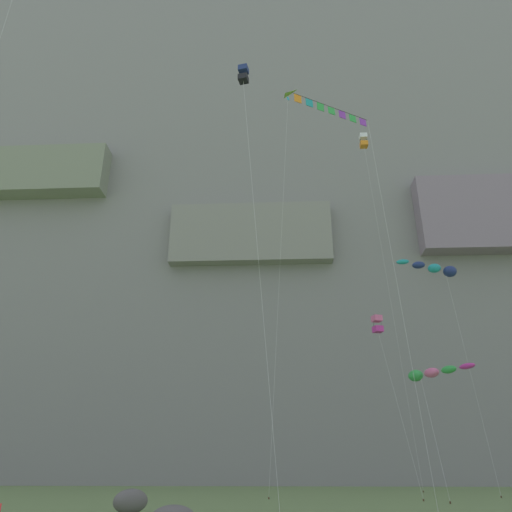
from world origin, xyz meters
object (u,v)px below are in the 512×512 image
boulder_mid_field (131,501)px  kite_banner_mid_left (335,122)px  kite_box_upper_mid (378,325)px  kite_delta_high_right (285,118)px  kite_box_low_center (244,76)px  kite_windsock_near_cliff (436,269)px  kite_windsock_far_right (430,373)px  kite_box_mid_center (364,142)px

boulder_mid_field → kite_banner_mid_left: size_ratio=0.08×
kite_box_upper_mid → kite_banner_mid_left: bearing=-107.7°
boulder_mid_field → kite_delta_high_right: (6.99, 10.50, 27.62)m
kite_banner_mid_left → kite_box_low_center: kite_box_low_center is taller
boulder_mid_field → kite_banner_mid_left: (9.56, 0.23, 18.91)m
boulder_mid_field → kite_box_upper_mid: bearing=39.4°
boulder_mid_field → kite_windsock_near_cliff: bearing=39.7°
kite_windsock_near_cliff → kite_banner_mid_left: kite_banner_mid_left is taller
boulder_mid_field → kite_delta_high_right: bearing=56.3°
kite_windsock_far_right → kite_banner_mid_left: (-6.43, -10.53, 12.06)m
kite_box_upper_mid → boulder_mid_field: bearing=-140.6°
kite_banner_mid_left → kite_box_low_center: size_ratio=0.82×
boulder_mid_field → kite_box_mid_center: 38.46m
kite_windsock_far_right → kite_box_upper_mid: bearing=-176.9°
boulder_mid_field → kite_box_mid_center: bearing=50.7°
boulder_mid_field → kite_delta_high_right: kite_delta_high_right is taller
kite_delta_high_right → kite_banner_mid_left: 13.71m
kite_windsock_near_cliff → boulder_mid_field: bearing=-140.3°
kite_delta_high_right → kite_windsock_far_right: bearing=1.6°
kite_box_mid_center → kite_box_upper_mid: (-1.98, -7.56, -20.41)m
kite_box_mid_center → kite_box_low_center: kite_box_mid_center is taller
kite_box_upper_mid → kite_box_mid_center: bearing=75.3°
kite_windsock_near_cliff → kite_box_upper_mid: size_ratio=1.55×
kite_delta_high_right → kite_box_upper_mid: (5.88, 0.08, -17.53)m
kite_box_upper_mid → kite_box_low_center: (-8.59, -8.98, 13.65)m
kite_banner_mid_left → kite_box_low_center: 7.28m
boulder_mid_field → kite_windsock_far_right: bearing=33.9°
kite_windsock_far_right → kite_box_mid_center: bearing=98.7°
kite_box_mid_center → kite_box_upper_mid: kite_box_mid_center is taller
kite_delta_high_right → kite_box_mid_center: 11.33m
kite_windsock_far_right → kite_box_upper_mid: size_ratio=0.69×
kite_box_upper_mid → kite_banner_mid_left: kite_banner_mid_left is taller
kite_windsock_far_right → kite_windsock_near_cliff: 11.04m
kite_windsock_far_right → kite_banner_mid_left: size_ratio=0.38×
kite_windsock_far_right → kite_banner_mid_left: kite_banner_mid_left is taller
kite_box_low_center → kite_box_upper_mid: bearing=46.3°
boulder_mid_field → kite_banner_mid_left: bearing=1.4°
kite_delta_high_right → kite_box_upper_mid: 18.49m
kite_delta_high_right → kite_box_mid_center: kite_box_mid_center is taller
boulder_mid_field → kite_box_mid_center: (14.85, 18.15, 30.49)m
kite_windsock_near_cliff → kite_box_low_center: bearing=-136.2°
kite_windsock_far_right → kite_windsock_near_cliff: (3.13, 5.10, 9.27)m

